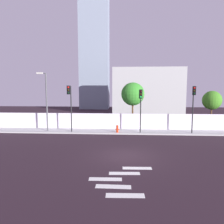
{
  "coord_description": "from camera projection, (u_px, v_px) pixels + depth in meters",
  "views": [
    {
      "loc": [
        -0.09,
        -15.11,
        4.95
      ],
      "look_at": [
        -1.45,
        6.5,
        2.47
      ],
      "focal_mm": 34.06,
      "sensor_mm": 36.0,
      "label": 1
    }
  ],
  "objects": [
    {
      "name": "street_lamp_curbside",
      "position": [
        46.0,
        97.0,
        23.04
      ],
      "size": [
        0.61,
        2.0,
        6.4
      ],
      "color": "#4C4C51",
      "rests_on": "sidewalk"
    },
    {
      "name": "low_building_distant",
      "position": [
        147.0,
        92.0,
        38.12
      ],
      "size": [
        12.21,
        6.0,
        8.38
      ],
      "primitive_type": "cube",
      "color": "#A8A8A8",
      "rests_on": "ground"
    },
    {
      "name": "fire_hydrant",
      "position": [
        117.0,
        128.0,
        22.91
      ],
      "size": [
        0.44,
        0.26,
        0.8
      ],
      "color": "red",
      "rests_on": "sidewalk"
    },
    {
      "name": "traffic_light_right",
      "position": [
        70.0,
        99.0,
        22.38
      ],
      "size": [
        0.35,
        1.37,
        5.02
      ],
      "color": "black",
      "rests_on": "sidewalk"
    },
    {
      "name": "traffic_light_left",
      "position": [
        194.0,
        100.0,
        21.72
      ],
      "size": [
        0.45,
        1.11,
        4.96
      ],
      "color": "black",
      "rests_on": "sidewalk"
    },
    {
      "name": "crosswalk_marking",
      "position": [
        122.0,
        180.0,
        11.49
      ],
      "size": [
        3.63,
        3.91,
        0.01
      ],
      "color": "silver",
      "rests_on": "ground"
    },
    {
      "name": "perimeter_wall",
      "position": [
        126.0,
        121.0,
        24.83
      ],
      "size": [
        36.0,
        0.18,
        1.8
      ],
      "primitive_type": "cube",
      "color": "silver",
      "rests_on": "sidewalk"
    },
    {
      "name": "ground_plane",
      "position": [
        126.0,
        156.0,
        15.54
      ],
      "size": [
        80.0,
        80.0,
        0.0
      ],
      "primitive_type": "plane",
      "color": "black"
    },
    {
      "name": "roadside_tree_leftmost",
      "position": [
        133.0,
        94.0,
        25.58
      ],
      "size": [
        2.79,
        2.79,
        5.59
      ],
      "color": "brown",
      "rests_on": "ground"
    },
    {
      "name": "roadside_tree_midleft",
      "position": [
        212.0,
        100.0,
        25.08
      ],
      "size": [
        2.23,
        2.23,
        4.59
      ],
      "color": "brown",
      "rests_on": "ground"
    },
    {
      "name": "tower_on_skyline",
      "position": [
        94.0,
        41.0,
        49.4
      ],
      "size": [
        6.66,
        5.0,
        31.44
      ],
      "primitive_type": "cube",
      "color": "gray",
      "rests_on": "ground"
    },
    {
      "name": "sidewalk",
      "position": [
        126.0,
        132.0,
        23.66
      ],
      "size": [
        36.0,
        2.4,
        0.15
      ],
      "primitive_type": "cube",
      "color": "#A9A9A9",
      "rests_on": "ground"
    },
    {
      "name": "traffic_light_center",
      "position": [
        141.0,
        102.0,
        21.83
      ],
      "size": [
        0.35,
        1.56,
        4.62
      ],
      "color": "black",
      "rests_on": "sidewalk"
    }
  ]
}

